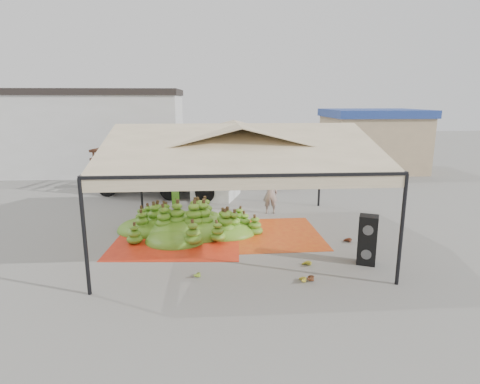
{
  "coord_description": "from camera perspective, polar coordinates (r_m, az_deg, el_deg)",
  "views": [
    {
      "loc": [
        -0.86,
        -13.52,
        4.84
      ],
      "look_at": [
        0.2,
        1.5,
        1.3
      ],
      "focal_mm": 30.0,
      "sensor_mm": 36.0,
      "label": 1
    }
  ],
  "objects": [
    {
      "name": "truck_right",
      "position": [
        24.4,
        7.48,
        5.07
      ],
      "size": [
        7.12,
        4.56,
        2.31
      ],
      "rotation": [
        0.0,
        0.0,
        0.37
      ],
      "color": "#532F1B",
      "rests_on": "ground"
    },
    {
      "name": "building_white",
      "position": [
        29.08,
        -22.58,
        8.03
      ],
      "size": [
        14.3,
        6.3,
        5.4
      ],
      "color": "silver",
      "rests_on": "ground"
    },
    {
      "name": "banana_heap",
      "position": [
        14.93,
        -7.33,
        -3.47
      ],
      "size": [
        6.51,
        5.9,
        1.16
      ],
      "primitive_type": "ellipsoid",
      "rotation": [
        0.0,
        0.0,
        0.32
      ],
      "color": "#467518",
      "rests_on": "ground"
    },
    {
      "name": "hand_yellow_a",
      "position": [
        11.14,
        8.51,
        -12.09
      ],
      "size": [
        0.45,
        0.37,
        0.2
      ],
      "primitive_type": "ellipsoid",
      "rotation": [
        0.0,
        0.0,
        -0.02
      ],
      "color": "#B69624",
      "rests_on": "ground"
    },
    {
      "name": "speaker_stack",
      "position": [
        12.53,
        17.68,
        -6.5
      ],
      "size": [
        0.68,
        0.65,
        1.49
      ],
      "rotation": [
        0.0,
        0.0,
        -0.41
      ],
      "color": "black",
      "rests_on": "ground"
    },
    {
      "name": "hand_yellow_b",
      "position": [
        12.13,
        9.35,
        -9.97
      ],
      "size": [
        0.56,
        0.54,
        0.2
      ],
      "primitive_type": "ellipsoid",
      "rotation": [
        0.0,
        0.0,
        0.62
      ],
      "color": "#B19523",
      "rests_on": "ground"
    },
    {
      "name": "hand_red_a",
      "position": [
        11.27,
        9.52,
        -11.78
      ],
      "size": [
        0.58,
        0.53,
        0.22
      ],
      "primitive_type": "ellipsoid",
      "rotation": [
        0.0,
        0.0,
        -0.32
      ],
      "color": "#512B12",
      "rests_on": "ground"
    },
    {
      "name": "banana_leaves",
      "position": [
        16.91,
        -9.71,
        -3.6
      ],
      "size": [
        0.96,
        1.36,
        3.7
      ],
      "primitive_type": null,
      "color": "#3C731E",
      "rests_on": "ground"
    },
    {
      "name": "hanging_bunches",
      "position": [
        13.85,
        5.7,
        3.94
      ],
      "size": [
        1.74,
        0.24,
        0.2
      ],
      "color": "#577A19",
      "rests_on": "ground"
    },
    {
      "name": "ground",
      "position": [
        14.39,
        -0.38,
        -6.43
      ],
      "size": [
        90.0,
        90.0,
        0.0
      ],
      "primitive_type": "plane",
      "color": "slate",
      "rests_on": "ground"
    },
    {
      "name": "tarp_right",
      "position": [
        14.74,
        4.35,
        -5.96
      ],
      "size": [
        3.63,
        3.81,
        0.01
      ],
      "primitive_type": "cube",
      "rotation": [
        0.0,
        0.0,
        0.02
      ],
      "color": "#C75612",
      "rests_on": "ground"
    },
    {
      "name": "vendor",
      "position": [
        17.1,
        4.33,
        -0.18
      ],
      "size": [
        0.66,
        0.44,
        1.77
      ],
      "primitive_type": "imported",
      "rotation": [
        0.0,
        0.0,
        3.11
      ],
      "color": "gray",
      "rests_on": "ground"
    },
    {
      "name": "building_tan",
      "position": [
        28.79,
        18.29,
        7.05
      ],
      "size": [
        6.3,
        5.3,
        4.1
      ],
      "color": "tan",
      "rests_on": "ground"
    },
    {
      "name": "truck_left",
      "position": [
        20.58,
        -9.61,
        3.72
      ],
      "size": [
        7.52,
        4.46,
        2.44
      ],
      "rotation": [
        0.0,
        0.0,
        -0.31
      ],
      "color": "#492A18",
      "rests_on": "ground"
    },
    {
      "name": "hand_red_b",
      "position": [
        14.31,
        14.9,
        -6.57
      ],
      "size": [
        0.56,
        0.51,
        0.21
      ],
      "primitive_type": "ellipsoid",
      "rotation": [
        0.0,
        0.0,
        0.38
      ],
      "color": "#5F3215",
      "rests_on": "ground"
    },
    {
      "name": "tarp_left",
      "position": [
        14.37,
        -8.81,
        -6.59
      ],
      "size": [
        4.58,
        4.38,
        0.01
      ],
      "primitive_type": "cube",
      "rotation": [
        0.0,
        0.0,
        -0.07
      ],
      "color": "red",
      "rests_on": "ground"
    },
    {
      "name": "canopy_tent",
      "position": [
        13.63,
        -0.4,
        6.74
      ],
      "size": [
        8.1,
        8.1,
        4.0
      ],
      "color": "black",
      "rests_on": "ground"
    },
    {
      "name": "hand_green",
      "position": [
        11.41,
        -6.46,
        -11.45
      ],
      "size": [
        0.47,
        0.42,
        0.18
      ],
      "primitive_type": "ellipsoid",
      "rotation": [
        0.0,
        0.0,
        -0.23
      ],
      "color": "#5B811A",
      "rests_on": "ground"
    }
  ]
}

